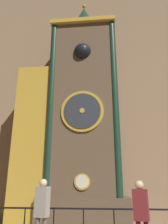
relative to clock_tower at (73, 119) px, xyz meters
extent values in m
cube|color=#997A5B|center=(0.73, 1.43, 3.47)|extent=(24.00, 0.30, 15.57)
cube|color=brown|center=(0.48, 0.02, -3.74)|extent=(3.48, 1.61, 1.15)
cube|color=brown|center=(0.48, 0.02, 0.72)|extent=(2.78, 1.40, 7.77)
cube|color=gold|center=(0.48, -0.08, 4.51)|extent=(3.00, 1.54, 0.20)
cylinder|color=gold|center=(0.48, -0.71, -2.62)|extent=(0.58, 0.05, 0.58)
cylinder|color=silver|center=(0.48, -0.74, -2.62)|extent=(0.48, 0.03, 0.48)
cylinder|color=gold|center=(0.48, -0.71, 0.10)|extent=(1.73, 0.07, 1.73)
cylinder|color=#2D333D|center=(0.48, -0.75, 0.10)|extent=(1.49, 0.04, 1.49)
cylinder|color=gold|center=(0.48, -0.77, 0.10)|extent=(0.21, 0.03, 0.21)
cube|color=#3A2D21|center=(0.48, -0.19, 2.90)|extent=(0.96, 0.42, 0.96)
sphere|color=black|center=(0.48, -0.61, 2.90)|extent=(0.77, 0.77, 0.77)
cylinder|color=#193828|center=(-0.85, -0.59, 0.72)|extent=(0.29, 0.29, 7.77)
cylinder|color=#193828|center=(1.81, -0.59, 0.72)|extent=(0.29, 0.29, 7.77)
cylinder|color=gold|center=(0.48, 0.02, 4.76)|extent=(1.01, 1.01, 0.30)
cone|color=#1C3D2C|center=(0.48, 0.02, 5.42)|extent=(0.96, 0.96, 1.02)
sphere|color=gold|center=(0.48, 0.02, 6.05)|extent=(0.20, 0.20, 0.20)
cube|color=brown|center=(-1.67, 0.07, -1.01)|extent=(1.43, 1.19, 6.62)
cube|color=gold|center=(-1.67, -0.54, -1.01)|extent=(1.50, 0.06, 6.62)
cylinder|color=black|center=(0.68, -2.21, -3.36)|extent=(5.17, 0.05, 0.05)
cube|color=gray|center=(-0.29, -3.09, -3.11)|extent=(0.39, 0.30, 0.73)
sphere|color=beige|center=(-0.29, -3.09, -2.65)|extent=(0.20, 0.20, 0.20)
cube|color=maroon|center=(2.16, -3.26, -3.14)|extent=(0.39, 0.32, 0.70)
sphere|color=beige|center=(2.16, -3.26, -2.70)|extent=(0.21, 0.21, 0.21)
camera|label=1|loc=(1.35, -8.99, -2.64)|focal=35.00mm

